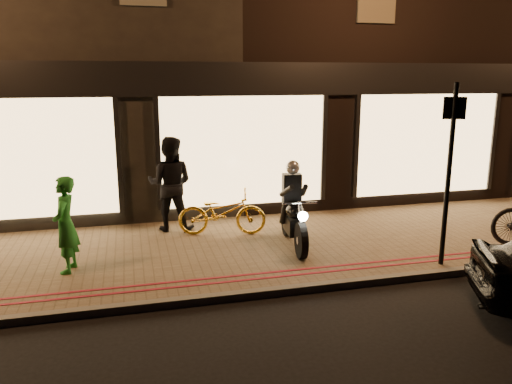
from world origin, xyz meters
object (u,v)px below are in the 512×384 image
(sign_post, at_px, (449,166))
(bicycle_gold, at_px, (222,212))
(motorcycle, at_px, (293,213))
(person_green, at_px, (65,225))

(sign_post, bearing_deg, bicycle_gold, 142.62)
(motorcycle, xyz_separation_m, bicycle_gold, (-1.16, 0.97, -0.16))
(motorcycle, xyz_separation_m, person_green, (-3.93, -0.31, 0.17))
(motorcycle, distance_m, sign_post, 2.82)
(sign_post, height_order, person_green, sign_post)
(motorcycle, relative_size, person_green, 1.24)
(sign_post, distance_m, bicycle_gold, 4.30)
(person_green, bearing_deg, sign_post, 88.01)
(sign_post, xyz_separation_m, person_green, (-6.04, 1.23, -0.89))
(sign_post, relative_size, person_green, 1.92)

